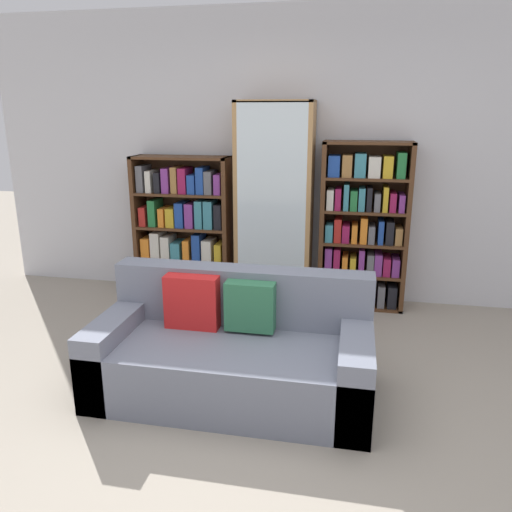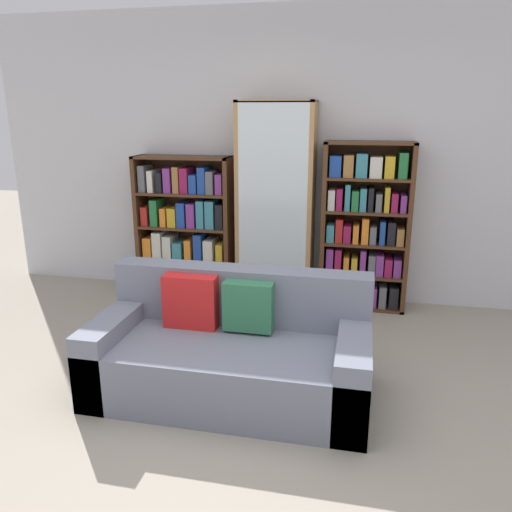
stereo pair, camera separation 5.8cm
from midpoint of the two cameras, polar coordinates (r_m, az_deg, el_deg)
The scene contains 7 objects.
ground_plane at distance 2.88m, azimuth -2.18°, elevation -21.81°, with size 16.00×16.00×0.00m, color gray.
wall_back at distance 4.82m, azimuth 5.32°, elevation 11.04°, with size 6.12×0.06×2.70m.
couch at distance 3.29m, azimuth -2.34°, elevation -10.97°, with size 1.75×0.84×0.77m.
bookshelf_left at distance 4.98m, azimuth -7.72°, elevation 3.06°, with size 0.95×0.32×1.37m.
display_cabinet at distance 4.68m, azimuth 2.65°, elevation 5.76°, with size 0.70×0.36×1.88m.
bookshelf_right at distance 4.67m, azimuth 12.65°, elevation 2.95°, with size 0.79×0.32×1.53m.
wine_bottle at distance 4.22m, azimuth 9.22°, elevation -6.60°, with size 0.09×0.09×0.38m.
Camera 2 is at (0.61, -2.19, 1.77)m, focal length 35.00 mm.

